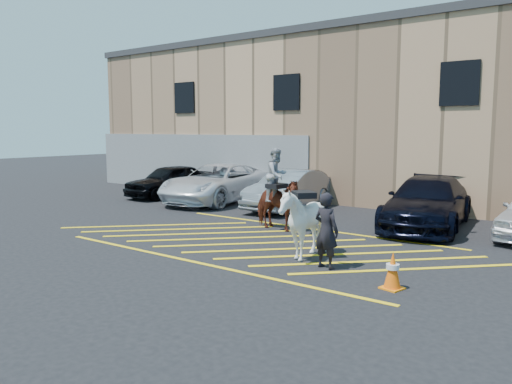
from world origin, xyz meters
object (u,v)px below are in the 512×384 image
Objects in this scene: car_black_suv at (170,181)px; mounted_bay at (277,197)px; car_silver_sedan at (290,190)px; traffic_cone at (393,270)px; car_blue_suv at (428,203)px; saddled_white at (304,223)px; handler at (326,231)px; car_white_pickup at (218,183)px.

mounted_bay is (8.18, -3.39, 0.28)m from car_black_suv.
car_silver_sedan is 6.28× the size of traffic_cone.
car_black_suv is 14.79m from traffic_cone.
traffic_cone is (1.44, -6.53, -0.42)m from car_blue_suv.
traffic_cone is at bearing -23.03° from car_black_suv.
car_silver_sedan reaches higher than traffic_cone.
saddled_white is at bearing -109.00° from car_blue_suv.
handler reaches higher than car_blue_suv.
traffic_cone is at bearing -48.37° from car_silver_sedan.
car_black_suv is at bearing 152.86° from traffic_cone.
car_white_pickup is 12.32m from traffic_cone.
car_black_suv is 0.75× the size of car_white_pickup.
mounted_bay reaches higher than traffic_cone.
car_white_pickup reaches higher than car_blue_suv.
car_white_pickup is at bearing 147.20° from mounted_bay.
handler reaches higher than car_white_pickup.
car_white_pickup reaches higher than car_silver_sedan.
mounted_bay reaches higher than car_blue_suv.
handler is (-0.29, -6.01, 0.06)m from car_blue_suv.
mounted_bay reaches higher than saddled_white.
car_blue_suv is at bearing -7.08° from car_white_pickup.
car_white_pickup is at bearing 170.75° from car_blue_suv.
car_black_suv is at bearing -18.60° from handler.
car_white_pickup is 9.69m from saddled_white.
car_black_suv is 11.72m from car_blue_suv.
car_blue_suv is at bearing -7.68° from car_silver_sedan.
traffic_cone is at bearing 173.18° from handler.
saddled_white is at bearing -42.63° from car_white_pickup.
mounted_bay is (5.30, -3.42, 0.21)m from car_white_pickup.
mounted_bay is 6.04m from traffic_cone.
mounted_bay reaches higher than handler.
traffic_cone is (1.73, -0.52, -0.48)m from handler.
car_blue_suv is 2.57× the size of saddled_white.
car_blue_suv is at bearing 78.69° from saddled_white.
handler is at bearing -100.49° from car_blue_suv.
traffic_cone is (10.28, -6.77, -0.44)m from car_white_pickup.
mounted_bay is at bearing -38.32° from car_white_pickup.
car_silver_sedan is at bearing -1.84° from car_white_pickup.
car_silver_sedan is 9.80m from traffic_cone.
mounted_bay is (1.88, -3.64, 0.26)m from car_silver_sedan.
car_silver_sedan is 4.10m from mounted_bay.
car_black_suv is 8.86m from mounted_bay.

